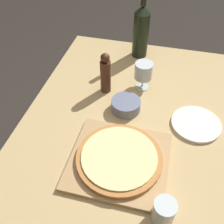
% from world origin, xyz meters
% --- Properties ---
extents(ground_plane, '(12.00, 12.00, 0.00)m').
position_xyz_m(ground_plane, '(0.00, 0.00, 0.00)').
color(ground_plane, '#2D2823').
extents(dining_table, '(0.95, 1.25, 0.73)m').
position_xyz_m(dining_table, '(0.00, 0.00, 0.63)').
color(dining_table, tan).
rests_on(dining_table, ground_plane).
extents(cutting_board, '(0.37, 0.35, 0.02)m').
position_xyz_m(cutting_board, '(0.00, -0.24, 0.74)').
color(cutting_board, tan).
rests_on(cutting_board, dining_table).
extents(pizza, '(0.33, 0.33, 0.02)m').
position_xyz_m(pizza, '(0.00, -0.24, 0.76)').
color(pizza, '#BC7A3D').
rests_on(pizza, cutting_board).
extents(wine_bottle, '(0.09, 0.09, 0.38)m').
position_xyz_m(wine_bottle, '(-0.05, 0.51, 0.88)').
color(wine_bottle, black).
rests_on(wine_bottle, dining_table).
extents(pepper_mill, '(0.05, 0.05, 0.21)m').
position_xyz_m(pepper_mill, '(-0.16, 0.15, 0.83)').
color(pepper_mill, '#4C2819').
rests_on(pepper_mill, dining_table).
extents(wine_glass, '(0.09, 0.09, 0.14)m').
position_xyz_m(wine_glass, '(0.01, 0.22, 0.83)').
color(wine_glass, silver).
rests_on(wine_glass, dining_table).
extents(small_bowl, '(0.13, 0.13, 0.05)m').
position_xyz_m(small_bowl, '(-0.03, 0.04, 0.76)').
color(small_bowl, slate).
rests_on(small_bowl, dining_table).
extents(drinking_tumbler, '(0.07, 0.07, 0.09)m').
position_xyz_m(drinking_tumbler, '(0.18, -0.42, 0.77)').
color(drinking_tumbler, silver).
rests_on(drinking_tumbler, dining_table).
extents(dinner_plate, '(0.21, 0.21, 0.01)m').
position_xyz_m(dinner_plate, '(0.28, 0.02, 0.74)').
color(dinner_plate, silver).
rests_on(dinner_plate, dining_table).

